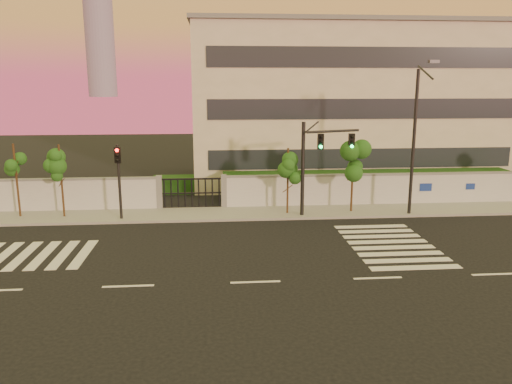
% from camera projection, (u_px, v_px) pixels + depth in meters
% --- Properties ---
extents(ground, '(120.00, 120.00, 0.00)m').
position_uv_depth(ground, '(255.00, 282.00, 19.90)').
color(ground, black).
rests_on(ground, ground).
extents(sidewalk, '(60.00, 3.00, 0.15)m').
position_uv_depth(sidewalk, '(241.00, 213.00, 30.10)').
color(sidewalk, gray).
rests_on(sidewalk, ground).
extents(perimeter_wall, '(60.00, 0.36, 2.20)m').
position_uv_depth(perimeter_wall, '(242.00, 192.00, 31.36)').
color(perimeter_wall, '#B2B4B9').
rests_on(perimeter_wall, ground).
extents(hedge_row, '(41.00, 4.25, 1.80)m').
position_uv_depth(hedge_row, '(255.00, 187.00, 34.16)').
color(hedge_row, '#11350F').
rests_on(hedge_row, ground).
extents(institutional_building, '(24.40, 12.40, 12.25)m').
position_uv_depth(institutional_building, '(343.00, 103.00, 40.71)').
color(institutional_building, beige).
rests_on(institutional_building, ground).
extents(road_markings, '(57.00, 7.62, 0.02)m').
position_uv_depth(road_markings, '(215.00, 252.00, 23.43)').
color(road_markings, silver).
rests_on(road_markings, ground).
extents(street_tree_b, '(1.42, 1.13, 4.41)m').
position_uv_depth(street_tree_b, '(16.00, 164.00, 28.55)').
color(street_tree_b, '#382314').
rests_on(street_tree_b, ground).
extents(street_tree_c, '(1.37, 1.09, 4.37)m').
position_uv_depth(street_tree_c, '(61.00, 164.00, 28.54)').
color(street_tree_c, '#382314').
rests_on(street_tree_c, ground).
extents(street_tree_d, '(1.41, 1.13, 4.06)m').
position_uv_depth(street_tree_d, '(288.00, 166.00, 29.35)').
color(street_tree_d, '#382314').
rests_on(street_tree_d, ground).
extents(street_tree_e, '(1.53, 1.22, 4.37)m').
position_uv_depth(street_tree_e, '(353.00, 161.00, 29.74)').
color(street_tree_e, '#382314').
rests_on(street_tree_e, ground).
extents(traffic_signal_main, '(3.49, 1.22, 5.62)m').
position_uv_depth(traffic_signal_main, '(315.00, 158.00, 28.80)').
color(traffic_signal_main, black).
rests_on(traffic_signal_main, ground).
extents(traffic_signal_secondary, '(0.34, 0.34, 4.42)m').
position_uv_depth(traffic_signal_secondary, '(119.00, 173.00, 28.13)').
color(traffic_signal_secondary, black).
rests_on(traffic_signal_secondary, ground).
extents(streetlight_east, '(0.53, 2.15, 8.96)m').
position_uv_depth(streetlight_east, '(415.00, 135.00, 28.66)').
color(streetlight_east, black).
rests_on(streetlight_east, ground).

